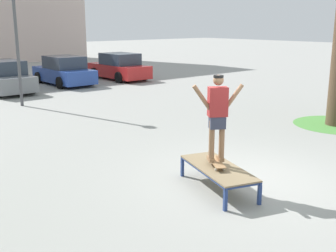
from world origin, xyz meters
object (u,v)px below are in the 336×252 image
(skateboard, at_px, (216,162))
(light_post, at_px, (14,5))
(skate_box, at_px, (218,169))
(skater, at_px, (217,112))
(car_grey, at_px, (2,78))
(car_blue, at_px, (64,71))
(car_red, at_px, (119,67))

(skateboard, height_order, light_post, light_post)
(skateboard, xyz_separation_m, light_post, (0.39, 10.77, 3.29))
(skate_box, relative_size, skater, 1.21)
(skateboard, relative_size, skater, 0.46)
(skater, xyz_separation_m, car_grey, (1.03, 14.58, -0.84))
(skateboard, xyz_separation_m, car_blue, (4.41, 15.06, 0.15))
(skater, relative_size, car_blue, 0.40)
(skate_box, relative_size, skateboard, 2.61)
(skateboard, distance_m, car_blue, 15.70)
(skateboard, height_order, skater, skater)
(skater, xyz_separation_m, car_blue, (4.41, 15.06, -0.84))
(skater, distance_m, light_post, 11.02)
(skateboard, relative_size, car_grey, 0.19)
(car_blue, xyz_separation_m, car_red, (3.38, -0.15, 0.00))
(skateboard, relative_size, car_blue, 0.19)
(skate_box, height_order, skater, skater)
(light_post, bearing_deg, car_blue, 46.87)
(light_post, bearing_deg, skater, -92.08)
(car_red, distance_m, light_post, 9.04)
(car_red, bearing_deg, skateboard, -117.60)
(skate_box, distance_m, light_post, 11.39)
(car_grey, bearing_deg, skate_box, -94.11)
(skateboard, bearing_deg, light_post, 87.92)
(skateboard, bearing_deg, skater, 57.57)
(car_red, xyz_separation_m, light_post, (-7.40, -4.14, 3.13))
(skate_box, distance_m, skateboard, 0.15)
(skater, height_order, car_blue, skater)
(car_blue, relative_size, light_post, 0.72)
(car_blue, bearing_deg, light_post, -133.13)
(skate_box, bearing_deg, car_red, 62.45)
(car_grey, height_order, car_blue, same)
(car_grey, height_order, car_red, same)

